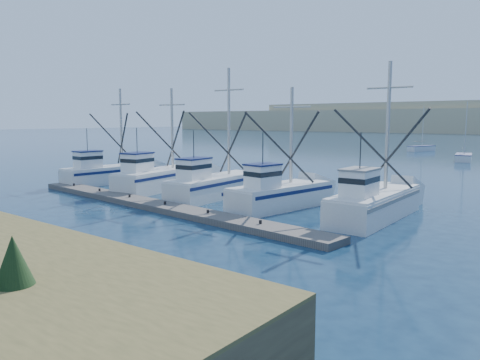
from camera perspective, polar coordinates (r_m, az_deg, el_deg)
name	(u,v)px	position (r m, az deg, el deg)	size (l,w,h in m)	color
ground	(145,239)	(22.99, -11.45, -7.12)	(500.00, 500.00, 0.00)	#0E253D
floating_dock	(156,205)	(30.76, -10.24, -3.05)	(27.42, 1.83, 0.37)	#5F5955
trawler_fleet	(211,185)	(34.14, -3.53, -0.58)	(27.55, 9.19, 9.47)	silver
sailboat_near	(463,158)	(71.09, 25.59, 2.48)	(2.98, 5.69, 8.10)	silver
sailboat_far	(421,148)	(90.25, 21.24, 3.61)	(3.37, 6.30, 8.10)	silver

